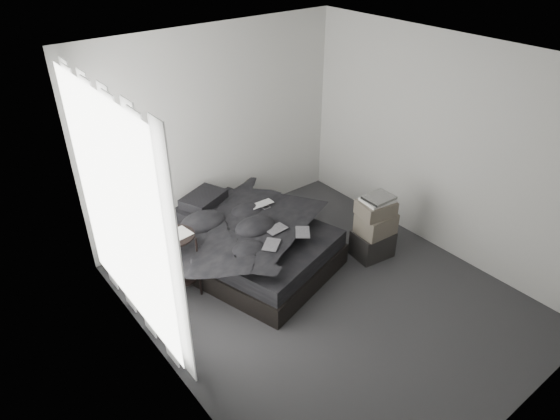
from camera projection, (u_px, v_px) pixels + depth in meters
floor at (324, 297)px, 5.54m from camera, size 3.60×4.20×0.01m
ceiling at (339, 61)px, 4.19m from camera, size 3.60×4.20×0.01m
wall_back at (216, 131)px, 6.28m from camera, size 3.60×0.01×2.60m
wall_front at (538, 313)px, 3.46m from camera, size 3.60×0.01×2.60m
wall_left at (163, 265)px, 3.92m from camera, size 0.01×4.20×2.60m
wall_right at (443, 148)px, 5.82m from camera, size 0.01×4.20×2.60m
window_left at (119, 212)px, 4.50m from camera, size 0.02×2.00×2.30m
curtain_left at (125, 217)px, 4.57m from camera, size 0.06×2.12×2.48m
bed at (250, 254)px, 6.01m from camera, size 1.90×2.21×0.26m
mattress at (249, 239)px, 5.89m from camera, size 1.83×2.15×0.20m
duvet at (251, 225)px, 5.75m from camera, size 1.79×1.94×0.22m
pillow_lower at (200, 209)px, 6.14m from camera, size 0.65×0.53×0.13m
pillow_upper at (204, 199)px, 6.11m from camera, size 0.63×0.54×0.12m
laptop at (263, 201)px, 5.98m from camera, size 0.31×0.21×0.02m
comic_a at (271, 239)px, 5.30m from camera, size 0.28×0.27×0.01m
comic_b at (276, 223)px, 5.56m from camera, size 0.25×0.17×0.01m
comic_c at (303, 226)px, 5.50m from camera, size 0.27×0.28×0.01m
side_stand at (179, 265)px, 5.42m from camera, size 0.44×0.44×0.76m
papers at (176, 235)px, 5.21m from camera, size 0.32×0.25×0.02m
floor_books at (191, 276)px, 5.75m from camera, size 0.21×0.23×0.14m
box_lower at (372, 244)px, 6.13m from camera, size 0.50×0.41×0.34m
box_mid at (376, 223)px, 5.97m from camera, size 0.44×0.36×0.26m
box_upper at (376, 208)px, 5.86m from camera, size 0.46×0.39×0.18m
art_book_white at (377, 200)px, 5.81m from camera, size 0.38×0.32×0.03m
art_book_snake at (379, 198)px, 5.79m from camera, size 0.34×0.28×0.03m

